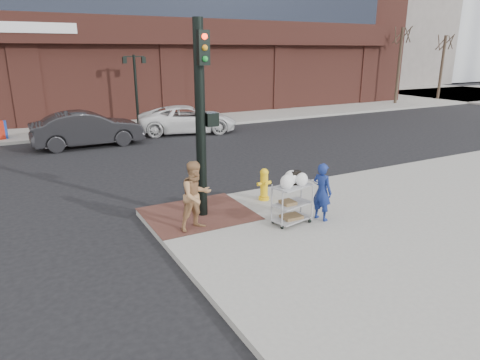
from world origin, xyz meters
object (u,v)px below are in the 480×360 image
sedan_dark (88,129)px  minivan_white (188,119)px  woman_blue (322,192)px  fire_hydrant (264,184)px  traffic_signal_pole (202,115)px  lamp_post (136,82)px  pedestrian_tan (196,196)px  utility_cart (292,200)px

sedan_dark → minivan_white: 5.57m
woman_blue → sedan_dark: woman_blue is taller
sedan_dark → fire_hydrant: bearing=-164.4°
traffic_signal_pole → fire_hydrant: size_ratio=5.23×
lamp_post → traffic_signal_pole: bearing=-99.2°
pedestrian_tan → sedan_dark: pedestrian_tan is taller
pedestrian_tan → fire_hydrant: 2.83m
woman_blue → utility_cart: (-0.82, 0.15, -0.14)m
woman_blue → pedestrian_tan: pedestrian_tan is taller
lamp_post → pedestrian_tan: lamp_post is taller
woman_blue → fire_hydrant: (-0.50, 2.02, -0.27)m
lamp_post → fire_hydrant: 15.10m
sedan_dark → woman_blue: bearing=-164.7°
woman_blue → minivan_white: 14.01m
traffic_signal_pole → sedan_dark: size_ratio=0.99×
pedestrian_tan → traffic_signal_pole: bearing=45.0°
minivan_white → utility_cart: 13.99m
woman_blue → fire_hydrant: 2.10m
sedan_dark → fire_hydrant: 11.28m
minivan_white → fire_hydrant: minivan_white is taller
pedestrian_tan → utility_cart: (2.27, -0.81, -0.25)m
lamp_post → sedan_dark: lamp_post is taller
woman_blue → fire_hydrant: woman_blue is taller
traffic_signal_pole → pedestrian_tan: (-0.54, -0.79, -1.82)m
traffic_signal_pole → pedestrian_tan: bearing=-124.5°
fire_hydrant → utility_cart: bearing=-99.7°
lamp_post → fire_hydrant: (-0.43, -14.96, -1.98)m
lamp_post → traffic_signal_pole: traffic_signal_pole is taller
minivan_white → fire_hydrant: 12.09m
lamp_post → fire_hydrant: bearing=-91.6°
woman_blue → traffic_signal_pole: bearing=38.5°
lamp_post → sedan_dark: 5.72m
pedestrian_tan → lamp_post: bearing=68.8°
traffic_signal_pole → sedan_dark: (-1.07, 11.11, -2.00)m
woman_blue → lamp_post: bearing=-16.7°
minivan_white → lamp_post: bearing=46.4°
utility_cart → fire_hydrant: (0.32, 1.87, -0.13)m
lamp_post → minivan_white: (1.93, -3.10, -1.87)m
pedestrian_tan → utility_cart: 2.43m
lamp_post → utility_cart: lamp_post is taller
utility_cart → fire_hydrant: size_ratio=1.43×
traffic_signal_pole → utility_cart: 3.13m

